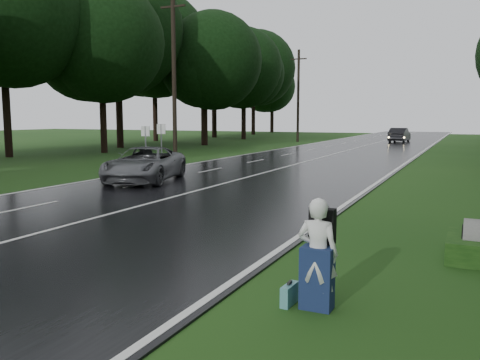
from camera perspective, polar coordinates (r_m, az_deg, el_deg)
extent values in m
plane|color=#1E4113|center=(13.32, -20.81, -5.51)|extent=(160.00, 160.00, 0.00)
cube|color=black|center=(30.63, 6.95, 1.92)|extent=(12.00, 140.00, 0.04)
cube|color=silver|center=(30.63, 6.95, 1.96)|extent=(0.12, 140.00, 0.01)
imported|color=#56585C|center=(22.09, -10.80, 1.78)|extent=(3.83, 5.80, 1.48)
imported|color=black|center=(57.77, 17.70, 4.90)|extent=(1.88, 4.85, 1.57)
imported|color=silver|center=(7.49, 8.82, -8.31)|extent=(0.61, 0.41, 1.67)
cube|color=#17254D|center=(7.59, 8.77, -10.97)|extent=(0.47, 0.32, 0.93)
cube|color=black|center=(7.63, 9.37, -5.19)|extent=(0.38, 0.20, 0.53)
cube|color=teal|center=(7.79, 5.65, -12.84)|extent=(0.15, 0.45, 0.31)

